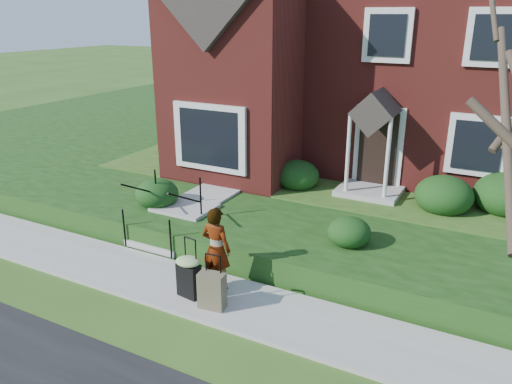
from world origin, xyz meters
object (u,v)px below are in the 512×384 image
Objects in this scene: front_steps at (174,220)px; woman at (216,249)px; suitcase_black at (189,274)px; suitcase_olive at (212,290)px.

front_steps is 1.21× the size of woman.
suitcase_black reaches higher than suitcase_olive.
suitcase_black is 0.62m from suitcase_olive.
woman reaches higher than suitcase_olive.
front_steps is at bearing 140.19° from suitcase_black.
suitcase_black is (1.89, -2.08, 0.06)m from front_steps.
woman is 1.42× the size of suitcase_black.
woman reaches higher than suitcase_black.
suitcase_black is at bearing -47.71° from front_steps.
front_steps is 1.72× the size of suitcase_black.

